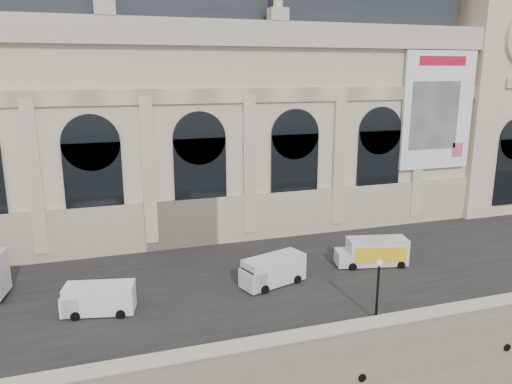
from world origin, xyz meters
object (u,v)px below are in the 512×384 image
van_c (271,271)px  box_truck (373,252)px  lamp_right (378,291)px  van_b (95,299)px

van_c → box_truck: box_truck is taller
box_truck → lamp_right: size_ratio=1.44×
van_b → van_c: size_ratio=0.92×
van_b → box_truck: (24.14, 1.94, 0.13)m
van_b → van_c: (13.80, 0.72, 0.09)m
van_b → box_truck: bearing=4.6°
van_b → lamp_right: size_ratio=1.17×
van_b → lamp_right: bearing=-21.1°
van_b → lamp_right: 20.30m
van_c → box_truck: bearing=6.8°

